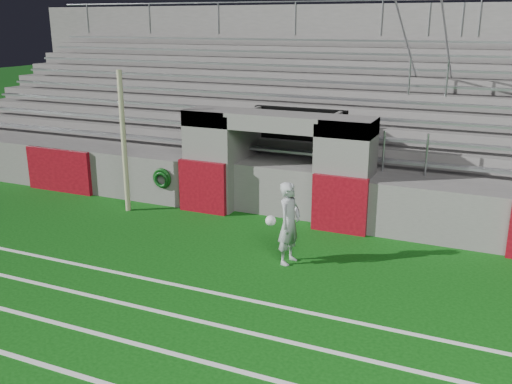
% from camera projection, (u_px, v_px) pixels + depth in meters
% --- Properties ---
extents(ground, '(90.00, 90.00, 0.00)m').
position_uv_depth(ground, '(211.00, 267.00, 11.45)').
color(ground, '#0B460C').
rests_on(ground, ground).
extents(field_post, '(0.13, 0.13, 3.60)m').
position_uv_depth(field_post, '(124.00, 142.00, 14.36)').
color(field_post, tan).
rests_on(field_post, ground).
extents(stadium_structure, '(26.00, 8.48, 5.42)m').
position_uv_depth(stadium_structure, '(329.00, 128.00, 18.00)').
color(stadium_structure, '#5E5B59').
rests_on(stadium_structure, ground).
extents(goalkeeper_with_ball, '(0.71, 0.67, 1.70)m').
position_uv_depth(goalkeeper_with_ball, '(289.00, 223.00, 11.42)').
color(goalkeeper_with_ball, '#A2A7AC').
rests_on(goalkeeper_with_ball, ground).
extents(hose_coil, '(0.55, 0.14, 0.55)m').
position_uv_depth(hose_coil, '(162.00, 179.00, 14.96)').
color(hose_coil, '#0B3A0E').
rests_on(hose_coil, ground).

